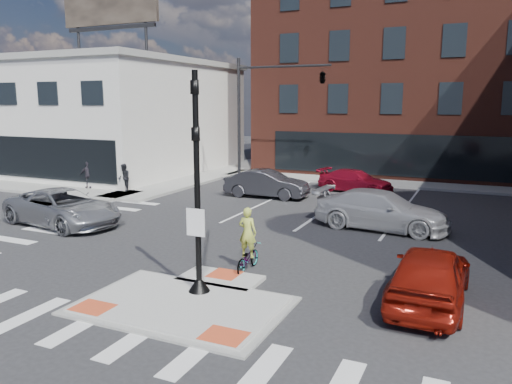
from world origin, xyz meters
The scene contains 18 objects.
ground centered at (0.00, 0.00, 0.00)m, with size 120.00×120.00×0.00m, color #28282B.
refuge_island centered at (0.00, -0.26, 0.05)m, with size 5.40×4.65×0.13m.
sidewalk_nw centered at (-16.76, 15.29, 0.08)m, with size 23.50×20.50×0.15m.
sidewalk_n centered at (3.00, 22.00, 0.07)m, with size 26.00×3.00×0.15m, color gray.
building_nw centered at (-21.98, 19.98, 4.23)m, with size 20.40×16.40×14.40m.
building_n centered at (3.00, 31.99, 7.80)m, with size 24.40×18.40×15.50m.
building_far_left centered at (-4.00, 52.00, 5.00)m, with size 10.00×12.00×10.00m, color slate.
building_far_right centered at (9.00, 54.00, 6.00)m, with size 12.00×12.00×12.00m, color brown.
signal_pole centered at (0.00, 0.40, 2.36)m, with size 0.60×0.60×5.98m.
mast_arm_signal centered at (-3.47, 18.00, 6.21)m, with size 6.10×2.24×8.00m.
silver_suv centered at (-9.50, 4.84, 0.78)m, with size 2.60×5.64×1.57m, color #A3A4AA.
red_sedan centered at (5.85, 2.42, 0.80)m, with size 1.89×4.69×1.60m, color maroon.
white_pickup centered at (3.19, 9.92, 0.81)m, with size 2.27×5.57×1.62m, color silver.
bg_car_dark centered at (-4.03, 14.46, 0.77)m, with size 1.63×4.66×1.54m, color #29292E.
bg_car_red centered at (0.12, 18.23, 0.65)m, with size 1.83×4.51×1.31m, color maroon.
cyclist centered at (0.34, 2.80, 0.69)m, with size 0.62×1.62×2.06m.
pedestrian_a centered at (-12.00, 12.00, 0.96)m, with size 0.78×0.61×1.61m, color black.
pedestrian_b centered at (-14.72, 12.00, 0.96)m, with size 0.94×0.39×1.61m, color #2E2932.
Camera 1 is at (6.88, -10.89, 5.29)m, focal length 35.00 mm.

